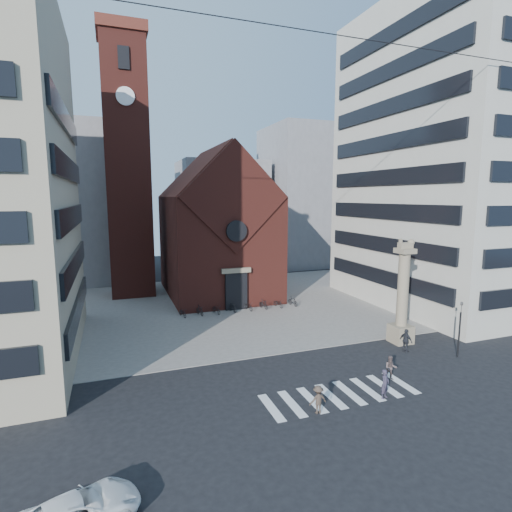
% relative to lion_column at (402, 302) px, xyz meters
% --- Properties ---
extents(ground, '(120.00, 120.00, 0.00)m').
position_rel_lion_column_xyz_m(ground, '(-10.01, -3.00, -3.46)').
color(ground, black).
rests_on(ground, ground).
extents(piazza, '(46.00, 30.00, 0.05)m').
position_rel_lion_column_xyz_m(piazza, '(-10.01, 16.00, -3.43)').
color(piazza, gray).
rests_on(piazza, ground).
extents(zebra_crossing, '(10.20, 3.20, 0.01)m').
position_rel_lion_column_xyz_m(zebra_crossing, '(-9.46, -6.00, -3.45)').
color(zebra_crossing, white).
rests_on(zebra_crossing, ground).
extents(church, '(12.00, 16.65, 18.00)m').
position_rel_lion_column_xyz_m(church, '(-10.01, 22.04, 4.53)').
color(church, maroon).
rests_on(church, ground).
extents(campanile, '(5.50, 5.50, 31.20)m').
position_rel_lion_column_xyz_m(campanile, '(-20.01, 25.00, 12.28)').
color(campanile, maroon).
rests_on(campanile, ground).
extents(building_right, '(18.00, 22.00, 32.00)m').
position_rel_lion_column_xyz_m(building_right, '(13.99, 9.00, 12.54)').
color(building_right, '#B8B5A7').
rests_on(building_right, ground).
extents(bg_block_left, '(16.00, 14.00, 22.00)m').
position_rel_lion_column_xyz_m(bg_block_left, '(-30.01, 37.00, 7.54)').
color(bg_block_left, gray).
rests_on(bg_block_left, ground).
extents(bg_block_mid, '(14.00, 12.00, 18.00)m').
position_rel_lion_column_xyz_m(bg_block_mid, '(-4.01, 42.00, 5.54)').
color(bg_block_mid, gray).
rests_on(bg_block_mid, ground).
extents(bg_block_right, '(16.00, 14.00, 24.00)m').
position_rel_lion_column_xyz_m(bg_block_right, '(11.99, 39.00, 8.54)').
color(bg_block_right, gray).
rests_on(bg_block_right, ground).
extents(lion_column, '(1.63, 1.60, 8.68)m').
position_rel_lion_column_xyz_m(lion_column, '(0.00, 0.00, 0.00)').
color(lion_column, gray).
rests_on(lion_column, ground).
extents(traffic_light, '(0.13, 0.16, 4.30)m').
position_rel_lion_column_xyz_m(traffic_light, '(1.99, -4.00, -1.17)').
color(traffic_light, black).
rests_on(traffic_light, ground).
extents(pedestrian_0, '(0.77, 0.67, 1.79)m').
position_rel_lion_column_xyz_m(pedestrian_0, '(-7.18, -7.28, -2.56)').
color(pedestrian_0, '#352F42').
rests_on(pedestrian_0, ground).
extents(pedestrian_1, '(0.99, 0.93, 1.62)m').
position_rel_lion_column_xyz_m(pedestrian_1, '(-5.26, -5.37, -2.65)').
color(pedestrian_1, '#594947').
rests_on(pedestrian_1, ground).
extents(pedestrian_2, '(0.69, 1.15, 1.83)m').
position_rel_lion_column_xyz_m(pedestrian_2, '(-1.01, -1.82, -2.54)').
color(pedestrian_2, '#24252B').
rests_on(pedestrian_2, ground).
extents(pedestrian_3, '(1.04, 0.61, 1.60)m').
position_rel_lion_column_xyz_m(pedestrian_3, '(-11.77, -7.40, -2.66)').
color(pedestrian_3, '#41352B').
rests_on(pedestrian_3, ground).
extents(scooter_0, '(0.96, 1.75, 0.87)m').
position_rel_lion_column_xyz_m(scooter_0, '(-15.86, 13.18, -2.97)').
color(scooter_0, black).
rests_on(scooter_0, piazza).
extents(scooter_1, '(0.83, 1.68, 0.97)m').
position_rel_lion_column_xyz_m(scooter_1, '(-14.12, 13.18, -2.92)').
color(scooter_1, black).
rests_on(scooter_1, piazza).
extents(scooter_2, '(0.96, 1.75, 0.87)m').
position_rel_lion_column_xyz_m(scooter_2, '(-12.38, 13.18, -2.97)').
color(scooter_2, black).
rests_on(scooter_2, piazza).
extents(scooter_3, '(0.83, 1.68, 0.97)m').
position_rel_lion_column_xyz_m(scooter_3, '(-10.64, 13.18, -2.92)').
color(scooter_3, black).
rests_on(scooter_3, piazza).
extents(scooter_4, '(0.96, 1.75, 0.87)m').
position_rel_lion_column_xyz_m(scooter_4, '(-8.90, 13.18, -2.97)').
color(scooter_4, black).
rests_on(scooter_4, piazza).
extents(scooter_5, '(0.83, 1.68, 0.97)m').
position_rel_lion_column_xyz_m(scooter_5, '(-7.16, 13.18, -2.92)').
color(scooter_5, black).
rests_on(scooter_5, piazza).
extents(scooter_6, '(0.96, 1.75, 0.87)m').
position_rel_lion_column_xyz_m(scooter_6, '(-5.42, 13.18, -2.97)').
color(scooter_6, black).
rests_on(scooter_6, piazza).
extents(scooter_7, '(0.83, 1.68, 0.97)m').
position_rel_lion_column_xyz_m(scooter_7, '(-3.68, 13.18, -2.92)').
color(scooter_7, black).
rests_on(scooter_7, piazza).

